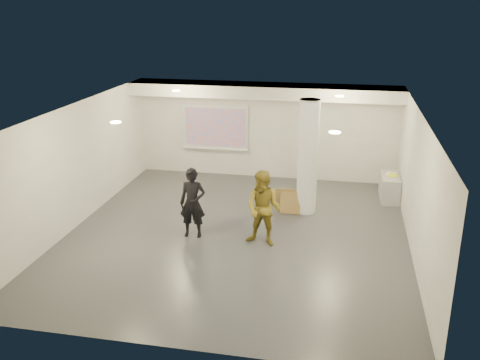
% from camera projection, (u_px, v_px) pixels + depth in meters
% --- Properties ---
extents(floor, '(8.00, 9.00, 0.01)m').
position_uv_depth(floor, '(237.00, 235.00, 12.80)').
color(floor, '#35373C').
rests_on(floor, ground).
extents(ceiling, '(8.00, 9.00, 0.01)m').
position_uv_depth(ceiling, '(236.00, 111.00, 11.84)').
color(ceiling, white).
rests_on(ceiling, floor).
extents(wall_back, '(8.00, 0.01, 3.00)m').
position_uv_depth(wall_back, '(266.00, 130.00, 16.50)').
color(wall_back, silver).
rests_on(wall_back, floor).
extents(wall_front, '(8.00, 0.01, 3.00)m').
position_uv_depth(wall_front, '(177.00, 266.00, 8.14)').
color(wall_front, silver).
rests_on(wall_front, floor).
extents(wall_left, '(0.01, 9.00, 3.00)m').
position_uv_depth(wall_left, '(77.00, 165.00, 13.06)').
color(wall_left, silver).
rests_on(wall_left, floor).
extents(wall_right, '(0.01, 9.00, 3.00)m').
position_uv_depth(wall_right, '(417.00, 187.00, 11.58)').
color(wall_right, silver).
rests_on(wall_right, floor).
extents(soffit_band, '(8.00, 1.10, 0.36)m').
position_uv_depth(soffit_band, '(264.00, 91.00, 15.56)').
color(soffit_band, silver).
rests_on(soffit_band, ceiling).
extents(downlight_nw, '(0.22, 0.22, 0.02)m').
position_uv_depth(downlight_nw, '(176.00, 91.00, 14.57)').
color(downlight_nw, '#FFF192').
rests_on(downlight_nw, ceiling).
extents(downlight_ne, '(0.22, 0.22, 0.02)m').
position_uv_depth(downlight_ne, '(340.00, 96.00, 13.75)').
color(downlight_ne, '#FFF192').
rests_on(downlight_ne, ceiling).
extents(downlight_sw, '(0.22, 0.22, 0.02)m').
position_uv_depth(downlight_sw, '(116.00, 122.00, 10.86)').
color(downlight_sw, '#FFF192').
rests_on(downlight_sw, ceiling).
extents(downlight_se, '(0.22, 0.22, 0.02)m').
position_uv_depth(downlight_se, '(335.00, 132.00, 10.04)').
color(downlight_se, '#FFF192').
rests_on(downlight_se, ceiling).
extents(column, '(0.52, 0.52, 3.00)m').
position_uv_depth(column, '(308.00, 157.00, 13.71)').
color(column, white).
rests_on(column, floor).
extents(projection_screen, '(2.10, 0.13, 1.42)m').
position_uv_depth(projection_screen, '(215.00, 128.00, 16.74)').
color(projection_screen, silver).
rests_on(projection_screen, wall_back).
extents(credenza, '(0.52, 1.20, 0.69)m').
position_uv_depth(credenza, '(389.00, 187.00, 14.99)').
color(credenza, '#A1A5A7').
rests_on(credenza, floor).
extents(papers_stack, '(0.34, 0.39, 0.02)m').
position_uv_depth(papers_stack, '(391.00, 174.00, 14.99)').
color(papers_stack, white).
rests_on(papers_stack, credenza).
extents(postit_pad, '(0.24, 0.31, 0.03)m').
position_uv_depth(postit_pad, '(393.00, 175.00, 14.83)').
color(postit_pad, '#EBFF20').
rests_on(postit_pad, credenza).
extents(cardboard_back, '(0.54, 0.15, 0.59)m').
position_uv_depth(cardboard_back, '(285.00, 199.00, 14.21)').
color(cardboard_back, olive).
rests_on(cardboard_back, floor).
extents(cardboard_front, '(0.54, 0.26, 0.57)m').
position_uv_depth(cardboard_front, '(290.00, 203.00, 14.00)').
color(cardboard_front, olive).
rests_on(cardboard_front, floor).
extents(woman, '(0.63, 0.44, 1.67)m').
position_uv_depth(woman, '(193.00, 203.00, 12.48)').
color(woman, black).
rests_on(woman, floor).
extents(man, '(0.96, 0.81, 1.75)m').
position_uv_depth(man, '(264.00, 209.00, 12.03)').
color(man, olive).
rests_on(man, floor).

